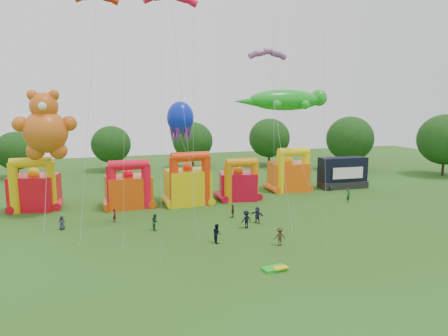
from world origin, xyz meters
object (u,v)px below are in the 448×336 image
object	(u,v)px
bouncy_castle_0	(34,189)
octopus_kite	(188,153)
gecko_kite	(291,124)
teddy_bear_kite	(45,133)
spectator_0	(62,223)
stage_trailer	(343,173)
bouncy_castle_2	(188,184)
spectator_4	(233,211)

from	to	relation	value
bouncy_castle_0	octopus_kite	bearing A→B (deg)	-10.11
bouncy_castle_0	gecko_kite	distance (m)	35.96
gecko_kite	octopus_kite	world-z (taller)	gecko_kite
teddy_bear_kite	gecko_kite	size ratio (longest dim) A/B	0.97
octopus_kite	spectator_0	size ratio (longest dim) A/B	8.98
stage_trailer	teddy_bear_kite	bearing A→B (deg)	-175.58
bouncy_castle_2	spectator_0	size ratio (longest dim) A/B	4.71
teddy_bear_kite	spectator_0	bearing A→B (deg)	-74.88
spectator_4	spectator_0	bearing A→B (deg)	-57.94
bouncy_castle_2	spectator_4	xyz separation A→B (m)	(3.49, -7.92, -1.95)
stage_trailer	spectator_4	world-z (taller)	stage_trailer
bouncy_castle_0	spectator_0	world-z (taller)	bouncy_castle_0
teddy_bear_kite	stage_trailer	bearing A→B (deg)	4.42
stage_trailer	spectator_4	bearing A→B (deg)	-154.70
teddy_bear_kite	spectator_4	distance (m)	23.51
teddy_bear_kite	bouncy_castle_0	bearing A→B (deg)	117.42
gecko_kite	spectator_4	distance (m)	18.46
bouncy_castle_0	gecko_kite	bearing A→B (deg)	-2.84
bouncy_castle_0	octopus_kite	size ratio (longest dim) A/B	0.50
teddy_bear_kite	bouncy_castle_2	bearing A→B (deg)	2.29
stage_trailer	spectator_4	size ratio (longest dim) A/B	5.00
octopus_kite	stage_trailer	bearing A→B (deg)	5.68
octopus_kite	spectator_0	world-z (taller)	octopus_kite
bouncy_castle_0	spectator_0	bearing A→B (deg)	-69.53
stage_trailer	gecko_kite	bearing A→B (deg)	-174.90
stage_trailer	octopus_kite	distance (m)	26.19
bouncy_castle_0	stage_trailer	size ratio (longest dim) A/B	0.88
spectator_0	octopus_kite	bearing A→B (deg)	22.80
gecko_kite	spectator_4	size ratio (longest dim) A/B	10.03
bouncy_castle_2	stage_trailer	world-z (taller)	bouncy_castle_2
teddy_bear_kite	spectator_0	distance (m)	11.00
spectator_0	spectator_4	bearing A→B (deg)	-4.55
gecko_kite	spectator_4	bearing A→B (deg)	-142.31
bouncy_castle_0	spectator_4	world-z (taller)	bouncy_castle_0
teddy_bear_kite	octopus_kite	distance (m)	17.31
bouncy_castle_0	spectator_4	distance (m)	25.35
bouncy_castle_0	teddy_bear_kite	xyz separation A→B (m)	(2.16, -4.17, 7.34)
octopus_kite	spectator_4	xyz separation A→B (m)	(3.37, -7.99, -6.15)
bouncy_castle_2	stage_trailer	xyz separation A→B (m)	(25.79, 2.62, -0.34)
bouncy_castle_0	bouncy_castle_2	distance (m)	19.40
stage_trailer	teddy_bear_kite	size ratio (longest dim) A/B	0.52
spectator_0	teddy_bear_kite	bearing A→B (deg)	104.71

